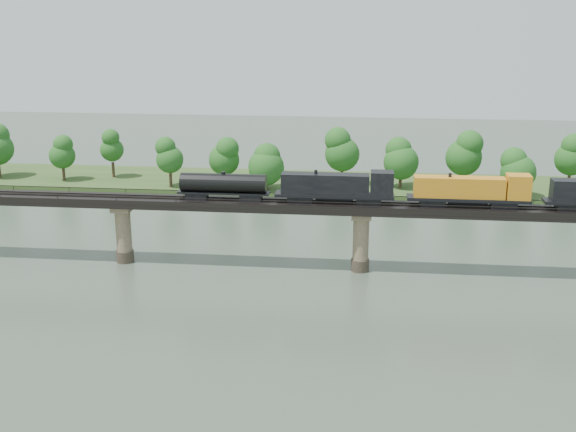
# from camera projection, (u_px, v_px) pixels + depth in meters

# --- Properties ---
(ground) EXTENTS (400.00, 400.00, 0.00)m
(ground) POSITION_uv_depth(u_px,v_px,m) (357.00, 354.00, 90.68)
(ground) COLOR #354335
(ground) RESTS_ON ground
(far_bank) EXTENTS (300.00, 24.00, 1.60)m
(far_bank) POSITION_uv_depth(u_px,v_px,m) (363.00, 186.00, 171.54)
(far_bank) COLOR #2C451B
(far_bank) RESTS_ON ground
(bridge) EXTENTS (236.00, 30.00, 11.50)m
(bridge) POSITION_uv_depth(u_px,v_px,m) (361.00, 239.00, 117.76)
(bridge) COLOR #473A2D
(bridge) RESTS_ON ground
(bridge_superstructure) EXTENTS (220.00, 4.90, 0.75)m
(bridge_superstructure) POSITION_uv_depth(u_px,v_px,m) (362.00, 202.00, 115.98)
(bridge_superstructure) COLOR black
(bridge_superstructure) RESTS_ON bridge
(far_treeline) EXTENTS (289.06, 17.54, 13.60)m
(far_treeline) POSITION_uv_depth(u_px,v_px,m) (328.00, 156.00, 165.87)
(far_treeline) COLOR #382619
(far_treeline) RESTS_ON far_bank
(freight_train) EXTENTS (77.50, 3.02, 5.33)m
(freight_train) POSITION_uv_depth(u_px,v_px,m) (424.00, 190.00, 114.32)
(freight_train) COLOR black
(freight_train) RESTS_ON bridge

